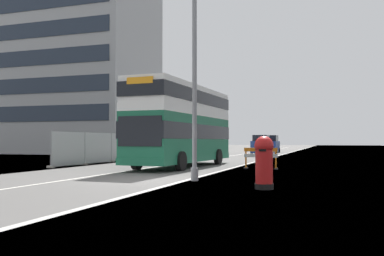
% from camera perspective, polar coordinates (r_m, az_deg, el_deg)
% --- Properties ---
extents(ground, '(140.00, 280.00, 0.10)m').
position_cam_1_polar(ground, '(16.60, -4.60, -7.21)').
color(ground, '#565451').
extents(double_decker_bus, '(3.13, 10.98, 4.72)m').
position_cam_1_polar(double_decker_bus, '(25.12, -1.26, 0.49)').
color(double_decker_bus, '#196042').
rests_on(double_decker_bus, ground).
extents(lamppost_foreground, '(0.29, 0.70, 7.97)m').
position_cam_1_polar(lamppost_foreground, '(16.42, 0.34, 6.03)').
color(lamppost_foreground, gray).
rests_on(lamppost_foreground, ground).
extents(red_pillar_postbox, '(0.61, 0.61, 1.69)m').
position_cam_1_polar(red_pillar_postbox, '(13.67, 9.68, -4.27)').
color(red_pillar_postbox, black).
rests_on(red_pillar_postbox, ground).
extents(roadworks_barrier, '(1.83, 0.56, 1.16)m').
position_cam_1_polar(roadworks_barrier, '(23.24, 9.23, -3.67)').
color(roadworks_barrier, orange).
rests_on(roadworks_barrier, ground).
extents(construction_site_fence, '(0.44, 20.60, 2.13)m').
position_cam_1_polar(construction_site_fence, '(33.87, -8.00, -2.59)').
color(construction_site_fence, '#A8AAAD').
rests_on(construction_site_fence, ground).
extents(car_oncoming_near, '(1.92, 4.12, 2.06)m').
position_cam_1_polar(car_oncoming_near, '(41.85, 0.07, -2.51)').
color(car_oncoming_near, black).
rests_on(car_oncoming_near, ground).
extents(car_receding_mid, '(1.94, 3.85, 2.19)m').
position_cam_1_polar(car_receding_mid, '(49.02, 9.28, -2.30)').
color(car_receding_mid, navy).
rests_on(car_receding_mid, ground).
extents(car_receding_far, '(2.05, 4.39, 2.24)m').
position_cam_1_polar(car_receding_far, '(55.01, 10.52, -2.21)').
color(car_receding_far, navy).
rests_on(car_receding_far, ground).
extents(bare_tree_far_verge_near, '(2.49, 2.84, 3.94)m').
position_cam_1_polar(bare_tree_far_verge_near, '(48.17, -6.75, -1.06)').
color(bare_tree_far_verge_near, '#4C3D2D').
rests_on(bare_tree_far_verge_near, ground).
extents(bare_tree_far_verge_mid, '(1.85, 2.87, 4.40)m').
position_cam_1_polar(bare_tree_far_verge_mid, '(63.68, -2.30, -1.38)').
color(bare_tree_far_verge_mid, '#4C3D2D').
rests_on(bare_tree_far_verge_mid, ground).
extents(pedestrian_at_kerb, '(0.34, 0.34, 1.68)m').
position_cam_1_polar(pedestrian_at_kerb, '(21.24, 9.83, -3.58)').
color(pedestrian_at_kerb, '#2D3342').
rests_on(pedestrian_at_kerb, ground).
extents(backdrop_office_block, '(24.51, 12.89, 25.28)m').
position_cam_1_polar(backdrop_office_block, '(58.03, -17.93, 9.39)').
color(backdrop_office_block, '#9EA0A3').
rests_on(backdrop_office_block, ground).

